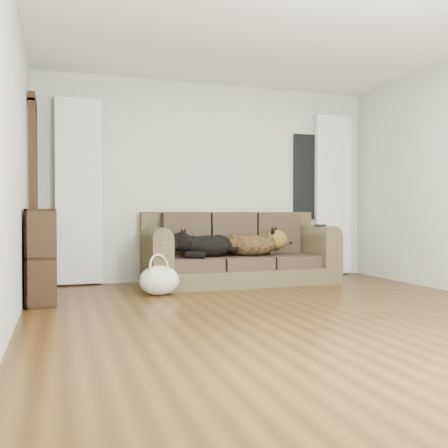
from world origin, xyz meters
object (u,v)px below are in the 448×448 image
object	(u,v)px
dog_black_lab	(204,246)
bookshelf	(42,252)
dog_shepherd	(253,244)
sofa	(240,248)
tote_bag	(159,280)

from	to	relation	value
dog_black_lab	bookshelf	xyz separation A→B (m)	(-1.83, -0.64, 0.02)
dog_black_lab	dog_shepherd	bearing A→B (deg)	7.15
sofa	dog_shepherd	xyz separation A→B (m)	(0.16, -0.03, 0.04)
sofa	tote_bag	distance (m)	1.30
sofa	bookshelf	bearing A→B (deg)	-163.94
dog_shepherd	tote_bag	size ratio (longest dim) A/B	1.56
sofa	tote_bag	world-z (taller)	sofa
tote_bag	bookshelf	distance (m)	1.23
sofa	dog_shepherd	bearing A→B (deg)	-10.84
dog_black_lab	tote_bag	size ratio (longest dim) A/B	1.47
tote_bag	sofa	bearing A→B (deg)	26.82
sofa	dog_black_lab	xyz separation A→B (m)	(-0.48, -0.02, 0.03)
sofa	dog_shepherd	distance (m)	0.17
sofa	tote_bag	bearing A→B (deg)	-153.18
dog_shepherd	tote_bag	xyz separation A→B (m)	(-1.30, -0.54, -0.33)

